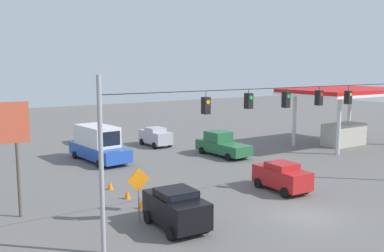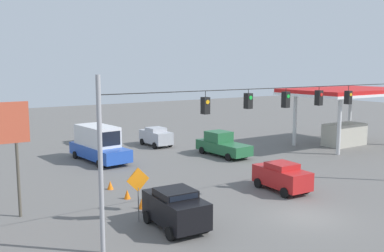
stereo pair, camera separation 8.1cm
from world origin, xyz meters
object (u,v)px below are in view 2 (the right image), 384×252
object	(u,v)px
overhead_signal_span	(285,122)
work_zone_sign	(138,184)
sedan_silver_oncoming_deep	(156,136)
sedan_white_withflow_deep	(93,134)
pickup_truck_green_oncoming_far	(222,145)
traffic_cone_nearest	(142,204)
traffic_cone_second	(127,194)
traffic_cone_third	(110,185)
sedan_black_parked_shoulder	(175,208)
gas_station	(346,104)
sedan_red_crossing_near	(282,176)
box_truck_blue_withflow_far	(98,144)

from	to	relation	value
overhead_signal_span	work_zone_sign	size ratio (longest dim) A/B	7.56
sedan_silver_oncoming_deep	sedan_white_withflow_deep	size ratio (longest dim) A/B	0.97
pickup_truck_green_oncoming_far	traffic_cone_nearest	size ratio (longest dim) A/B	9.98
overhead_signal_span	traffic_cone_nearest	distance (m)	9.17
traffic_cone_nearest	traffic_cone_second	distance (m)	2.08
sedan_white_withflow_deep	traffic_cone_nearest	xyz separation A→B (m)	(4.91, 20.81, -0.71)
overhead_signal_span	pickup_truck_green_oncoming_far	world-z (taller)	overhead_signal_span
traffic_cone_second	traffic_cone_third	bearing A→B (deg)	-88.04
sedan_black_parked_shoulder	traffic_cone_third	world-z (taller)	sedan_black_parked_shoulder
gas_station	sedan_red_crossing_near	bearing A→B (deg)	25.58
traffic_cone_third	work_zone_sign	xyz separation A→B (m)	(1.03, 6.23, 1.70)
pickup_truck_green_oncoming_far	work_zone_sign	world-z (taller)	work_zone_sign
sedan_red_crossing_near	traffic_cone_third	xyz separation A→B (m)	(9.08, -6.30, -0.67)
overhead_signal_span	traffic_cone_nearest	bearing A→B (deg)	-32.73
traffic_cone_third	gas_station	distance (m)	26.25
overhead_signal_span	traffic_cone_third	world-z (taller)	overhead_signal_span
sedan_white_withflow_deep	traffic_cone_nearest	bearing A→B (deg)	76.71
sedan_black_parked_shoulder	work_zone_sign	xyz separation A→B (m)	(1.14, -1.79, 0.97)
sedan_red_crossing_near	traffic_cone_second	distance (m)	9.81
box_truck_blue_withflow_far	traffic_cone_third	size ratio (longest dim) A/B	12.45
sedan_silver_oncoming_deep	traffic_cone_nearest	bearing A→B (deg)	59.09
sedan_silver_oncoming_deep	work_zone_sign	bearing A→B (deg)	59.08
work_zone_sign	sedan_silver_oncoming_deep	bearing A→B (deg)	-120.92
sedan_red_crossing_near	work_zone_sign	world-z (taller)	work_zone_sign
box_truck_blue_withflow_far	traffic_cone_nearest	distance (m)	13.31
sedan_silver_oncoming_deep	pickup_truck_green_oncoming_far	bearing A→B (deg)	110.32
sedan_silver_oncoming_deep	traffic_cone_nearest	size ratio (longest dim) A/B	7.02
traffic_cone_third	sedan_silver_oncoming_deep	bearing A→B (deg)	-129.60
pickup_truck_green_oncoming_far	traffic_cone_third	xyz separation A→B (m)	(12.52, 4.49, -0.69)
sedan_black_parked_shoulder	traffic_cone_second	xyz separation A→B (m)	(0.03, -5.59, -0.73)
traffic_cone_third	work_zone_sign	bearing A→B (deg)	80.64
box_truck_blue_withflow_far	pickup_truck_green_oncoming_far	world-z (taller)	box_truck_blue_withflow_far
overhead_signal_span	pickup_truck_green_oncoming_far	size ratio (longest dim) A/B	3.79
overhead_signal_span	sedan_black_parked_shoulder	world-z (taller)	overhead_signal_span
sedan_red_crossing_near	traffic_cone_nearest	world-z (taller)	sedan_red_crossing_near
sedan_red_crossing_near	traffic_cone_second	bearing A→B (deg)	-23.26
sedan_silver_oncoming_deep	gas_station	bearing A→B (deg)	147.92
sedan_black_parked_shoulder	sedan_red_crossing_near	bearing A→B (deg)	-169.13
sedan_silver_oncoming_deep	box_truck_blue_withflow_far	size ratio (longest dim) A/B	0.56
sedan_red_crossing_near	traffic_cone_nearest	size ratio (longest dim) A/B	6.96
sedan_silver_oncoming_deep	overhead_signal_span	bearing A→B (deg)	81.43
sedan_silver_oncoming_deep	gas_station	distance (m)	19.27
sedan_black_parked_shoulder	sedan_red_crossing_near	distance (m)	9.13
traffic_cone_second	gas_station	xyz separation A→B (m)	(-25.82, -4.18, 3.88)
sedan_silver_oncoming_deep	sedan_black_parked_shoulder	world-z (taller)	sedan_black_parked_shoulder
sedan_white_withflow_deep	traffic_cone_second	world-z (taller)	sedan_white_withflow_deep
box_truck_blue_withflow_far	gas_station	xyz separation A→B (m)	(-23.39, 6.75, 2.70)
traffic_cone_second	gas_station	distance (m)	26.44
sedan_white_withflow_deep	gas_station	bearing A→B (deg)	145.28
sedan_red_crossing_near	gas_station	xyz separation A→B (m)	(-16.82, -8.05, 3.21)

